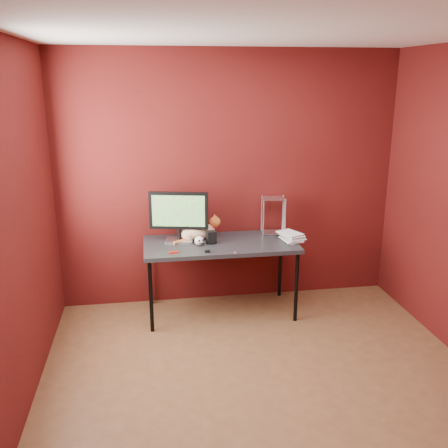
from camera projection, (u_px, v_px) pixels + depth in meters
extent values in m
cube|color=brown|center=(266.00, 389.00, 3.84)|extent=(3.50, 3.50, 0.01)
cube|color=silver|center=(276.00, 29.00, 3.11)|extent=(3.50, 3.50, 0.02)
cube|color=#480E0D|center=(229.00, 180.00, 5.14)|extent=(3.50, 0.02, 2.60)
cube|color=#480E0D|center=(389.00, 366.00, 1.82)|extent=(3.50, 0.02, 2.60)
cube|color=#480E0D|center=(7.00, 241.00, 3.21)|extent=(0.02, 3.50, 2.60)
cube|color=black|center=(220.00, 244.00, 4.91)|extent=(1.50, 0.70, 0.04)
cylinder|color=black|center=(151.00, 297.00, 4.63)|extent=(0.04, 0.04, 0.71)
cylinder|color=black|center=(296.00, 287.00, 4.84)|extent=(0.04, 0.04, 0.71)
cylinder|color=black|center=(150.00, 273.00, 5.20)|extent=(0.04, 0.04, 0.71)
cylinder|color=black|center=(280.00, 265.00, 5.41)|extent=(0.04, 0.04, 0.71)
cube|color=silver|center=(179.00, 240.00, 4.94)|extent=(0.30, 0.24, 0.02)
cylinder|color=black|center=(179.00, 234.00, 4.93)|extent=(0.04, 0.04, 0.11)
cube|color=black|center=(179.00, 211.00, 4.86)|extent=(0.57, 0.16, 0.37)
cube|color=#1A4712|center=(179.00, 211.00, 4.86)|extent=(0.51, 0.12, 0.31)
ellipsoid|color=#C9682A|center=(199.00, 231.00, 4.99)|extent=(0.37, 0.24, 0.16)
ellipsoid|color=#C9682A|center=(189.00, 234.00, 4.96)|extent=(0.19, 0.18, 0.13)
sphere|color=silver|center=(208.00, 233.00, 5.03)|extent=(0.11, 0.11, 0.11)
sphere|color=orange|center=(215.00, 222.00, 5.02)|extent=(0.11, 0.11, 0.11)
cone|color=orange|center=(216.00, 217.00, 4.98)|extent=(0.04, 0.04, 0.05)
cone|color=orange|center=(214.00, 216.00, 5.03)|extent=(0.04, 0.04, 0.05)
cylinder|color=red|center=(214.00, 226.00, 5.03)|extent=(0.08, 0.08, 0.01)
cylinder|color=orange|center=(181.00, 241.00, 4.90)|extent=(0.17, 0.13, 0.03)
ellipsoid|color=silver|center=(199.00, 241.00, 4.82)|extent=(0.09, 0.09, 0.09)
ellipsoid|color=black|center=(198.00, 241.00, 4.77)|extent=(0.02, 0.01, 0.03)
ellipsoid|color=black|center=(202.00, 241.00, 4.78)|extent=(0.02, 0.01, 0.03)
cube|color=black|center=(200.00, 244.00, 4.78)|extent=(0.05, 0.02, 0.00)
cylinder|color=black|center=(211.00, 242.00, 4.89)|extent=(0.11, 0.11, 0.02)
cube|color=black|center=(211.00, 236.00, 4.87)|extent=(0.10, 0.09, 0.11)
imported|color=beige|center=(284.00, 230.00, 4.91)|extent=(0.21, 0.26, 0.23)
imported|color=beige|center=(285.00, 207.00, 4.85)|extent=(0.22, 0.27, 0.24)
imported|color=beige|center=(286.00, 183.00, 4.78)|extent=(0.24, 0.28, 0.23)
imported|color=beige|center=(287.00, 159.00, 4.71)|extent=(0.26, 0.29, 0.24)
cylinder|color=silver|center=(265.00, 218.00, 5.04)|extent=(0.01, 0.01, 0.39)
cylinder|color=silver|center=(286.00, 217.00, 5.08)|extent=(0.01, 0.01, 0.39)
cylinder|color=silver|center=(261.00, 214.00, 5.22)|extent=(0.01, 0.01, 0.39)
cylinder|color=silver|center=(281.00, 213.00, 5.25)|extent=(0.01, 0.01, 0.39)
cube|color=silver|center=(273.00, 232.00, 5.20)|extent=(0.25, 0.21, 0.01)
cube|color=silver|center=(274.00, 198.00, 5.10)|extent=(0.25, 0.21, 0.01)
cube|color=#AE190D|center=(174.00, 252.00, 4.61)|extent=(0.09, 0.03, 0.02)
cube|color=black|center=(207.00, 251.00, 4.63)|extent=(0.05, 0.04, 0.02)
cylinder|color=silver|center=(236.00, 252.00, 4.65)|extent=(0.05, 0.05, 0.00)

